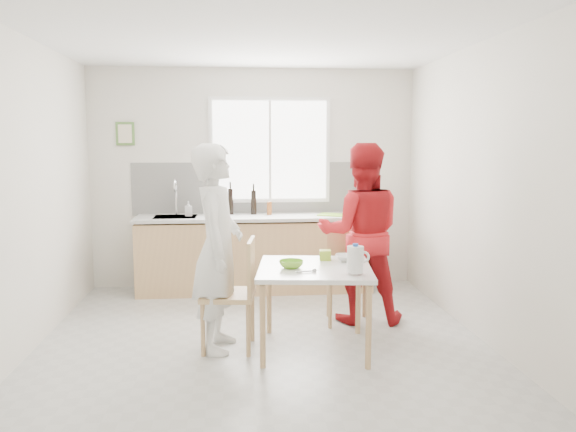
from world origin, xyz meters
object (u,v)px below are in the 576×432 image
at_px(person_red, 361,233).
at_px(wine_bottle_a, 230,201).
at_px(person_white, 218,248).
at_px(milk_jug, 356,259).
at_px(wine_bottle_b, 254,202).
at_px(chair_far, 348,270).
at_px(dining_table, 315,275).
at_px(bowl_green, 291,264).
at_px(bowl_white, 347,258).
at_px(chair_left, 236,289).

relative_size(person_red, wine_bottle_a, 5.60).
height_order(person_white, person_red, person_red).
relative_size(person_white, milk_jug, 7.57).
xyz_separation_m(person_white, wine_bottle_b, (0.38, 2.07, 0.18)).
bearing_deg(chair_far, person_white, -145.25).
xyz_separation_m(dining_table, person_white, (-0.83, 0.10, 0.23)).
relative_size(bowl_green, milk_jug, 0.87).
distance_m(person_white, bowl_white, 1.17).
relative_size(dining_table, wine_bottle_a, 3.32).
height_order(chair_left, wine_bottle_a, wine_bottle_a).
bearing_deg(dining_table, bowl_green, -172.82).
xyz_separation_m(wine_bottle_a, wine_bottle_b, (0.28, -0.03, -0.01)).
height_order(chair_left, milk_jug, milk_jug).
bearing_deg(milk_jug, wine_bottle_b, 113.45).
distance_m(person_red, wine_bottle_b, 1.75).
relative_size(person_white, person_red, 1.00).
distance_m(person_red, wine_bottle_a, 1.95).
height_order(person_white, wine_bottle_b, person_white).
height_order(chair_left, person_red, person_red).
distance_m(dining_table, chair_far, 0.90).
relative_size(bowl_white, wine_bottle_a, 0.68).
height_order(chair_left, person_white, person_white).
distance_m(chair_far, milk_jug, 1.15).
distance_m(chair_left, bowl_white, 1.03).
bearing_deg(dining_table, wine_bottle_b, 101.78).
bearing_deg(wine_bottle_b, chair_far, -57.19).
height_order(wine_bottle_a, wine_bottle_b, wine_bottle_a).
bearing_deg(wine_bottle_b, dining_table, -78.22).
bearing_deg(milk_jug, chair_left, 164.38).
xyz_separation_m(chair_left, milk_jug, (0.96, -0.40, 0.33)).
relative_size(chair_left, person_white, 0.54).
distance_m(person_red, bowl_green, 1.10).
height_order(chair_far, milk_jug, milk_jug).
bearing_deg(chair_left, milk_jug, 74.38).
bearing_deg(bowl_green, dining_table, 7.18).
relative_size(chair_left, wine_bottle_b, 3.23).
bearing_deg(bowl_white, bowl_green, -155.89).
xyz_separation_m(bowl_green, milk_jug, (0.49, -0.29, 0.09)).
bearing_deg(wine_bottle_a, chair_far, -50.26).
distance_m(dining_table, bowl_white, 0.40).
bearing_deg(dining_table, bowl_white, 32.95).
relative_size(chair_far, person_red, 0.52).
relative_size(milk_jug, wine_bottle_a, 0.74).
bearing_deg(dining_table, chair_left, 173.14).
distance_m(chair_left, chair_far, 1.31).
bearing_deg(person_red, milk_jug, 82.11).
bearing_deg(wine_bottle_a, person_red, -47.86).
distance_m(bowl_white, wine_bottle_b, 2.12).
height_order(dining_table, wine_bottle_a, wine_bottle_a).
xyz_separation_m(bowl_green, wine_bottle_b, (-0.25, 2.19, 0.30)).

